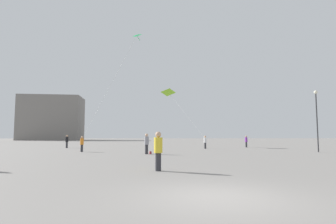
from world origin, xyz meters
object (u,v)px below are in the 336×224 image
person_in_orange (82,143)px  lamppost_east (317,112)px  person_in_grey (147,143)px  handbag_beside_flyer (150,153)px  person_in_purple (246,141)px  kite_emerald_delta (135,39)px  person_in_white (205,142)px  kite_lime_delta (169,93)px  building_left_hall (52,118)px  person_in_yellow (158,149)px  person_in_black (67,141)px

person_in_orange → lamppost_east: lamppost_east is taller
person_in_grey → handbag_beside_flyer: 0.96m
person_in_purple → kite_emerald_delta: size_ratio=0.14×
person_in_white → kite_lime_delta: (-4.13, 7.14, 7.33)m
person_in_white → handbag_beside_flyer: (-6.96, -9.30, -0.78)m
building_left_hall → person_in_orange: bearing=-68.6°
person_in_grey → handbag_beside_flyer: bearing=138.8°
lamppost_east → person_in_orange: bearing=175.1°
kite_lime_delta → person_in_yellow: bearing=-95.1°
kite_emerald_delta → handbag_beside_flyer: size_ratio=37.48×
person_in_orange → lamppost_east: (23.79, -2.02, 3.18)m
kite_lime_delta → person_in_orange: bearing=-127.3°
person_in_grey → lamppost_east: (17.18, 1.67, 3.06)m
person_in_orange → person_in_black: (-4.15, 8.95, 0.07)m
person_in_white → person_in_yellow: 22.01m
person_in_black → lamppost_east: lamppost_east is taller
kite_emerald_delta → building_left_hall: bearing=115.4°
person_in_white → handbag_beside_flyer: bearing=162.3°
person_in_purple → building_left_hall: size_ratio=0.08×
kite_emerald_delta → handbag_beside_flyer: (1.78, -5.41, -12.46)m
person_in_white → person_in_purple: 7.47m
person_in_black → kite_lime_delta: kite_lime_delta is taller
person_in_white → person_in_purple: (6.60, 3.50, 0.00)m
person_in_purple → building_left_hall: bearing=-76.8°
person_in_grey → person_in_black: 16.59m
kite_lime_delta → lamppost_east: bearing=-46.7°
person_in_purple → person_in_yellow: size_ratio=0.89×
kite_lime_delta → building_left_hall: building_left_hall is taller
person_in_white → building_left_hall: building_left_hall is taller
person_in_orange → person_in_purple: person_in_purple is taller
kite_emerald_delta → handbag_beside_flyer: 13.70m
person_in_yellow → handbag_beside_flyer: bearing=13.3°
building_left_hall → lamppost_east: bearing=-55.0°
person_in_orange → kite_emerald_delta: size_ratio=0.13×
person_in_orange → building_left_hall: bearing=-84.5°
lamppost_east → kite_lime_delta: bearing=133.3°
lamppost_east → person_in_black: bearing=158.6°
person_in_purple → lamppost_east: size_ratio=0.26×
handbag_beside_flyer → person_in_grey: bearing=-164.1°
person_in_grey → kite_lime_delta: (3.18, 16.54, 7.23)m
person_in_purple → person_in_black: 24.66m
person_in_grey → kite_emerald_delta: (-1.43, 5.51, 11.58)m
lamppost_east → handbag_beside_flyer: 17.36m
person_in_yellow → building_left_hall: bearing=33.9°
person_in_grey → person_in_black: person_in_grey is taller
person_in_yellow → person_in_white: bearing=-5.8°
person_in_black → kite_lime_delta: bearing=-111.1°
person_in_grey → person_in_white: size_ratio=1.12×
person_in_purple → kite_emerald_delta: kite_emerald_delta is taller
person_in_black → lamppost_east: (27.93, -10.97, 3.12)m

